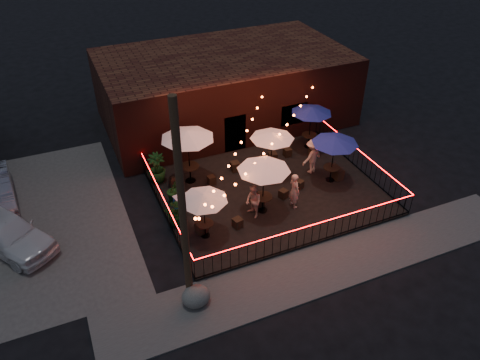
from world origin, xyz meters
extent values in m
plane|color=black|center=(0.00, 0.00, 0.00)|extent=(110.00, 110.00, 0.00)
cube|color=black|center=(0.00, 2.00, 0.07)|extent=(10.00, 8.00, 0.15)
cube|color=#44413F|center=(0.00, -3.25, 0.03)|extent=(18.00, 2.50, 0.05)
cube|color=#36140E|center=(1.00, 10.00, 2.00)|extent=(14.00, 8.00, 4.00)
cube|color=black|center=(0.00, 6.12, 1.10)|extent=(1.20, 0.24, 2.20)
cube|color=black|center=(3.50, 6.12, 1.60)|extent=(1.60, 0.24, 1.20)
cylinder|color=#382517|center=(-5.40, -2.60, 4.00)|extent=(0.26, 0.26, 8.00)
cube|color=black|center=(0.00, -2.00, 0.23)|extent=(10.00, 0.04, 0.04)
cube|color=black|center=(0.00, -2.00, 1.15)|extent=(10.00, 0.04, 0.04)
cube|color=#EC0206|center=(0.00, -2.00, 1.18)|extent=(10.00, 0.03, 0.02)
cube|color=black|center=(-5.00, 2.00, 0.23)|extent=(0.04, 8.00, 0.04)
cube|color=black|center=(-5.00, 2.00, 1.15)|extent=(0.04, 8.00, 0.04)
cube|color=#EC0206|center=(-5.00, 2.00, 1.18)|extent=(0.03, 8.00, 0.02)
cube|color=black|center=(5.00, 2.00, 0.23)|extent=(0.04, 8.00, 0.04)
cube|color=black|center=(5.00, 2.00, 1.15)|extent=(0.04, 8.00, 0.04)
cube|color=#EC0206|center=(5.00, 2.00, 1.18)|extent=(0.03, 8.00, 0.02)
cylinder|color=black|center=(-3.80, 0.19, 0.16)|extent=(0.40, 0.40, 0.03)
cylinder|color=black|center=(-3.80, 0.19, 0.48)|extent=(0.05, 0.05, 0.65)
cylinder|color=black|center=(-3.80, 0.19, 0.82)|extent=(0.72, 0.72, 0.04)
cylinder|color=black|center=(-3.80, 0.19, 1.23)|extent=(0.04, 0.04, 2.16)
cone|color=white|center=(-3.80, 0.19, 2.18)|extent=(2.31, 2.31, 0.32)
cylinder|color=black|center=(-3.12, 4.23, 0.17)|extent=(0.51, 0.51, 0.03)
cylinder|color=black|center=(-3.12, 4.23, 0.58)|extent=(0.07, 0.07, 0.83)
cylinder|color=black|center=(-3.12, 4.23, 1.00)|extent=(0.92, 0.92, 0.05)
cylinder|color=black|center=(-3.12, 4.23, 1.53)|extent=(0.05, 0.05, 2.76)
cone|color=white|center=(-3.12, 4.23, 2.74)|extent=(2.71, 2.71, 0.40)
cylinder|color=black|center=(-0.89, 0.77, 0.17)|extent=(0.46, 0.46, 0.03)
cylinder|color=black|center=(-0.89, 0.77, 0.54)|extent=(0.06, 0.06, 0.76)
cylinder|color=black|center=(-0.89, 0.77, 0.93)|extent=(0.84, 0.84, 0.04)
cylinder|color=black|center=(-0.89, 0.77, 1.41)|extent=(0.05, 0.05, 2.52)
cone|color=white|center=(-0.89, 0.77, 2.51)|extent=(2.77, 2.77, 0.37)
cylinder|color=black|center=(0.75, 3.27, 0.16)|extent=(0.43, 0.43, 0.03)
cylinder|color=black|center=(0.75, 3.27, 0.51)|extent=(0.06, 0.06, 0.70)
cylinder|color=black|center=(0.75, 3.27, 0.87)|extent=(0.78, 0.78, 0.04)
cylinder|color=black|center=(0.75, 3.27, 1.32)|extent=(0.04, 0.04, 2.33)
cone|color=white|center=(0.75, 3.27, 2.34)|extent=(2.82, 2.82, 0.34)
cylinder|color=black|center=(3.18, 1.60, 0.17)|extent=(0.44, 0.44, 0.03)
cylinder|color=black|center=(3.18, 1.60, 0.52)|extent=(0.06, 0.06, 0.72)
cylinder|color=black|center=(3.18, 1.60, 0.89)|extent=(0.80, 0.80, 0.04)
cylinder|color=black|center=(3.18, 1.60, 1.35)|extent=(0.04, 0.04, 2.40)
cone|color=navy|center=(3.18, 1.60, 2.40)|extent=(2.38, 2.38, 0.35)
cylinder|color=black|center=(3.80, 4.80, 0.16)|extent=(0.43, 0.43, 0.03)
cylinder|color=black|center=(3.80, 4.80, 0.51)|extent=(0.06, 0.06, 0.71)
cylinder|color=black|center=(3.80, 4.80, 0.88)|extent=(0.79, 0.79, 0.04)
cylinder|color=black|center=(3.80, 4.80, 1.33)|extent=(0.04, 0.04, 2.36)
cone|color=navy|center=(3.80, 4.80, 2.36)|extent=(2.37, 2.37, 0.34)
cube|color=black|center=(-3.87, 0.46, 0.41)|extent=(0.52, 0.52, 0.51)
cube|color=black|center=(-2.35, 0.17, 0.37)|extent=(0.45, 0.45, 0.44)
cube|color=black|center=(-3.92, 4.00, 0.39)|extent=(0.54, 0.54, 0.48)
cube|color=black|center=(-2.26, 3.63, 0.35)|extent=(0.38, 0.38, 0.41)
cube|color=black|center=(-0.86, 1.10, 0.35)|extent=(0.35, 0.35, 0.40)
cube|color=black|center=(0.41, 1.24, 0.36)|extent=(0.46, 0.46, 0.42)
cube|color=black|center=(-0.77, 4.21, 0.40)|extent=(0.42, 0.42, 0.49)
cube|color=black|center=(1.35, 4.24, 0.40)|extent=(0.49, 0.49, 0.49)
cube|color=black|center=(1.47, 1.63, 0.35)|extent=(0.44, 0.44, 0.40)
cube|color=black|center=(3.58, 1.55, 0.41)|extent=(0.49, 0.49, 0.51)
cube|color=black|center=(2.30, 4.40, 0.37)|extent=(0.38, 0.38, 0.44)
cube|color=black|center=(3.59, 3.89, 0.39)|extent=(0.53, 0.53, 0.48)
imported|color=#DCAB92|center=(0.54, 0.52, 1.01)|extent=(0.48, 0.67, 1.72)
imported|color=beige|center=(-1.42, 0.60, 0.93)|extent=(0.72, 0.85, 1.57)
imported|color=#D3A38B|center=(2.69, 2.62, 1.06)|extent=(1.31, 0.97, 1.81)
imported|color=#1A3411|center=(-4.60, 1.41, 0.76)|extent=(1.30, 1.20, 1.22)
imported|color=#153C11|center=(-4.27, 2.92, 0.83)|extent=(0.80, 0.66, 1.37)
imported|color=#173812|center=(-4.58, 4.86, 0.90)|extent=(0.86, 0.86, 1.50)
cube|color=#205CAE|center=(-4.21, 2.18, 0.53)|extent=(0.64, 0.51, 0.76)
cube|color=silver|center=(-4.21, 2.18, 0.93)|extent=(0.68, 0.55, 0.05)
ellipsoid|color=#4E4D48|center=(-5.29, -2.95, 0.38)|extent=(1.21, 1.13, 0.75)
imported|color=silver|center=(-11.30, 2.87, 0.76)|extent=(4.06, 4.70, 1.53)
camera|label=1|loc=(-8.27, -13.86, 13.30)|focal=35.00mm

